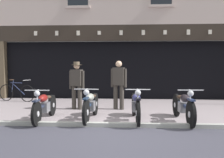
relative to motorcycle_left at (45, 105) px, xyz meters
The scene contains 10 objects.
ground 2.63m from the motorcycle_left, 39.68° to the right, with size 23.53×22.00×0.18m.
shop_facade 6.77m from the motorcycle_left, 72.56° to the left, with size 11.83×4.42×6.44m.
motorcycle_left is the anchor object (origin of this frame).
motorcycle_center_left 1.26m from the motorcycle_left, ahead, with size 0.62×2.05×0.93m.
motorcycle_center 2.50m from the motorcycle_left, ahead, with size 0.62×2.07×0.93m.
motorcycle_center_right 3.76m from the motorcycle_left, ahead, with size 0.62×2.10×0.93m.
salesman_left 1.93m from the motorcycle_left, 73.65° to the left, with size 0.55×0.33×1.64m.
shopkeeper_center 2.77m from the motorcycle_left, 43.59° to the left, with size 0.55×0.30×1.67m.
advert_board_near 4.90m from the motorcycle_left, 89.08° to the left, with size 0.66×0.03×1.10m.
leaning_bicycle 4.34m from the motorcycle_left, 124.22° to the left, with size 1.74×0.64×0.95m.
Camera 1 is at (0.26, -5.95, 1.51)m, focal length 39.72 mm.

